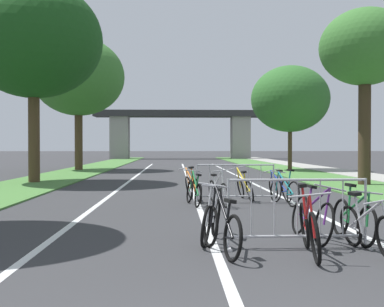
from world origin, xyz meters
The scene contains 25 objects.
grass_verge_left centered at (-6.37, 27.29, 0.03)m, with size 3.20×66.71×0.05m, color #477A38.
grass_verge_right centered at (6.37, 27.29, 0.03)m, with size 3.20×66.71×0.05m, color #477A38.
sidewalk_path_right centered at (9.09, 27.29, 0.04)m, with size 2.26×66.71×0.08m, color #9E9B93.
lane_stripe_center centered at (0.00, 19.30, 0.00)m, with size 0.14×38.59×0.01m, color silver.
lane_stripe_right_lane centered at (2.62, 19.30, 0.00)m, with size 0.14×38.59×0.01m, color silver.
lane_stripe_left_lane centered at (-2.62, 19.30, 0.00)m, with size 0.14×38.59×0.01m, color silver.
overpass_bridge centered at (0.00, 55.13, 3.95)m, with size 20.87×3.03×5.90m.
tree_left_maple_mid centered at (-6.49, 17.42, 5.95)m, with size 5.69×5.69×8.39m.
tree_left_oak_mid centered at (-6.75, 27.74, 5.94)m, with size 5.82×5.82×8.44m.
tree_right_cypress_far centered at (6.79, 15.70, 5.32)m, with size 3.50×3.50×6.90m.
tree_right_pine_near centered at (6.57, 26.74, 4.49)m, with size 4.86×4.86×6.56m.
crowd_barrier_nearest centered at (1.25, 4.59, 0.52)m, with size 2.16×0.48×1.05m.
crowd_barrier_second centered at (1.04, 10.29, 0.52)m, with size 2.16×0.47×1.05m.
bicycle_green_0 centered at (2.27, 5.05, 0.36)m, with size 0.43×1.61×0.92m.
bicycle_silver_1 centered at (0.00, 5.14, 0.36)m, with size 0.51×1.60×0.99m.
bicycle_teal_2 centered at (2.27, 9.82, 0.37)m, with size 0.51×1.61×0.95m.
bicycle_black_3 centered at (0.06, 4.24, 0.35)m, with size 0.50×1.57×0.97m.
bicycle_purple_4 centered at (1.63, 5.16, 0.38)m, with size 0.56×1.79×0.97m.
bicycle_red_5 centered at (1.28, 4.08, 0.38)m, with size 0.58×1.68×1.00m.
bicycle_orange_6 centered at (-0.10, 10.68, 0.38)m, with size 0.66×1.64×0.99m.
bicycle_white_7 centered at (0.52, 9.73, 0.36)m, with size 0.53×1.64×0.97m.
bicycle_blue_8 centered at (2.35, 10.76, 0.36)m, with size 0.61×1.64×0.89m.
bicycle_yellow_9 centered at (1.38, 10.88, 0.35)m, with size 0.60×1.67×0.97m.
bicycle_green_10 centered at (-0.11, 9.78, 0.35)m, with size 0.50×1.66×0.92m.
bicycle_silver_11 centered at (2.14, 4.15, 0.35)m, with size 0.52×1.69×0.87m.
Camera 1 is at (-0.58, -2.41, 1.53)m, focal length 44.03 mm.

